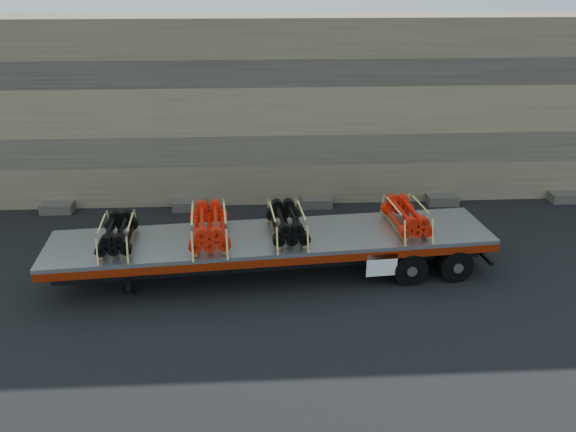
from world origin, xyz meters
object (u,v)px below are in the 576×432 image
(bundle_rear, at_px, (406,217))
(trailer, at_px, (273,255))
(bundle_front, at_px, (118,234))
(bundle_midfront, at_px, (209,227))
(bundle_midrear, at_px, (287,223))

(bundle_rear, bearing_deg, trailer, -180.00)
(bundle_front, height_order, bundle_rear, bundle_rear)
(bundle_midfront, xyz_separation_m, bundle_rear, (5.91, 0.49, -0.04))
(trailer, height_order, bundle_midrear, bundle_midrear)
(bundle_front, distance_m, bundle_midfront, 2.59)
(bundle_front, bearing_deg, bundle_midrear, -0.00)
(bundle_midfront, height_order, bundle_rear, bundle_midfront)
(trailer, xyz_separation_m, bundle_front, (-4.41, -0.37, 1.00))
(trailer, height_order, bundle_rear, bundle_rear)
(trailer, xyz_separation_m, bundle_midfront, (-1.83, -0.15, 1.06))
(bundle_front, xyz_separation_m, bundle_midrear, (4.84, 0.40, 0.03))
(bundle_rear, bearing_deg, bundle_front, 180.00)
(trailer, bearing_deg, bundle_midrear, 0.00)
(bundle_midfront, distance_m, bundle_midrear, 2.27)
(trailer, height_order, bundle_front, bundle_front)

